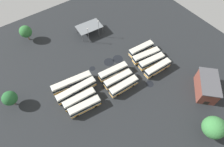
# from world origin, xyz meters

# --- Properties ---
(ground_plane) EXTENTS (110.41, 110.41, 0.00)m
(ground_plane) POSITION_xyz_m (0.00, 0.00, 0.00)
(ground_plane) COLOR black
(bus_row0_slot0) EXTENTS (11.44, 3.74, 3.63)m
(bus_row0_slot0) POSITION_xyz_m (-16.19, -4.33, 1.92)
(bus_row0_slot0) COLOR silver
(bus_row0_slot0) RESTS_ON ground_plane
(bus_row0_slot1) EXTENTS (11.90, 3.24, 3.63)m
(bus_row0_slot1) POSITION_xyz_m (-16.23, -0.87, 1.92)
(bus_row0_slot1) COLOR silver
(bus_row0_slot1) RESTS_ON ground_plane
(bus_row0_slot2) EXTENTS (15.13, 2.99, 3.63)m
(bus_row0_slot2) POSITION_xyz_m (-15.43, 2.85, 1.92)
(bus_row0_slot2) COLOR silver
(bus_row0_slot2) RESTS_ON ground_plane
(bus_row0_slot3) EXTENTS (15.27, 4.50, 3.63)m
(bus_row0_slot3) POSITION_xyz_m (-15.18, 6.67, 1.92)
(bus_row0_slot3) COLOR silver
(bus_row0_slot3) RESTS_ON ground_plane
(bus_row1_slot0) EXTENTS (11.41, 2.89, 3.63)m
(bus_row1_slot0) POSITION_xyz_m (-0.54, -5.58, 1.92)
(bus_row1_slot0) COLOR silver
(bus_row1_slot0) RESTS_ON ground_plane
(bus_row1_slot1) EXTENTS (11.27, 3.23, 3.63)m
(bus_row1_slot1) POSITION_xyz_m (-0.39, -1.98, 1.92)
(bus_row1_slot1) COLOR silver
(bus_row1_slot1) RESTS_ON ground_plane
(bus_row1_slot2) EXTENTS (11.86, 3.59, 3.63)m
(bus_row1_slot2) POSITION_xyz_m (0.13, 1.94, 1.92)
(bus_row1_slot2) COLOR silver
(bus_row1_slot2) RESTS_ON ground_plane
(bus_row2_slot0) EXTENTS (11.42, 2.94, 3.63)m
(bus_row2_slot0) POSITION_xyz_m (15.18, -6.68, 1.92)
(bus_row2_slot0) COLOR silver
(bus_row2_slot0) RESTS_ON ground_plane
(bus_row2_slot1) EXTENTS (11.17, 3.69, 3.63)m
(bus_row2_slot1) POSITION_xyz_m (15.51, -2.83, 1.92)
(bus_row2_slot1) COLOR silver
(bus_row2_slot1) RESTS_ON ground_plane
(bus_row2_slot2) EXTENTS (11.94, 4.12, 3.63)m
(bus_row2_slot2) POSITION_xyz_m (15.72, 0.67, 1.92)
(bus_row2_slot2) COLOR silver
(bus_row2_slot2) RESTS_ON ground_plane
(bus_row2_slot3) EXTENTS (11.16, 3.22, 3.63)m
(bus_row2_slot3) POSITION_xyz_m (16.44, 4.56, 1.92)
(bus_row2_slot3) COLOR silver
(bus_row2_slot3) RESTS_ON ground_plane
(depot_building) EXTENTS (12.83, 12.85, 6.49)m
(depot_building) POSITION_xyz_m (22.88, -23.30, 3.26)
(depot_building) COLOR brown
(depot_building) RESTS_ON ground_plane
(maintenance_shelter) EXTENTS (11.42, 7.75, 3.74)m
(maintenance_shelter) POSITION_xyz_m (5.02, 27.33, 3.57)
(maintenance_shelter) COLOR slate
(maintenance_shelter) RESTS_ON ground_plane
(lamp_post_near_entrance) EXTENTS (0.56, 0.28, 8.81)m
(lamp_post_near_entrance) POSITION_xyz_m (7.28, 22.78, 4.82)
(lamp_post_near_entrance) COLOR slate
(lamp_post_near_entrance) RESTS_ON ground_plane
(lamp_post_by_building) EXTENTS (0.56, 0.28, 7.90)m
(lamp_post_by_building) POSITION_xyz_m (1.69, 22.27, 4.36)
(lamp_post_by_building) COLOR slate
(lamp_post_by_building) RESTS_ON ground_plane
(tree_northeast) EXTENTS (4.95, 4.95, 6.82)m
(tree_northeast) POSITION_xyz_m (-35.43, 11.65, 4.33)
(tree_northeast) COLOR brown
(tree_northeast) RESTS_ON ground_plane
(tree_south_edge) EXTENTS (6.81, 6.81, 8.81)m
(tree_south_edge) POSITION_xyz_m (11.18, -34.07, 5.39)
(tree_south_edge) COLOR brown
(tree_south_edge) RESTS_ON ground_plane
(tree_east_edge) EXTENTS (5.21, 5.21, 7.32)m
(tree_east_edge) POSITION_xyz_m (-19.40, 39.27, 4.71)
(tree_east_edge) COLOR brown
(tree_east_edge) RESTS_ON ground_plane
(tree_northwest) EXTENTS (5.46, 5.46, 8.35)m
(tree_northwest) POSITION_xyz_m (11.99, -34.35, 5.60)
(tree_northwest) COLOR brown
(tree_northwest) RESTS_ON ground_plane
(puddle_near_shelter) EXTENTS (4.27, 4.27, 0.01)m
(puddle_near_shelter) POSITION_xyz_m (6.27, 7.21, 0.00)
(puddle_near_shelter) COLOR black
(puddle_near_shelter) RESTS_ON ground_plane
(puddle_between_rows) EXTENTS (2.67, 2.67, 0.01)m
(puddle_between_rows) POSITION_xyz_m (-16.61, 9.42, 0.00)
(puddle_between_rows) COLOR black
(puddle_between_rows) RESTS_ON ground_plane
(puddle_centre_drain) EXTENTS (3.02, 3.02, 0.01)m
(puddle_centre_drain) POSITION_xyz_m (8.84, -9.58, 0.00)
(puddle_centre_drain) COLOR black
(puddle_centre_drain) RESTS_ON ground_plane
(puddle_front_lane) EXTENTS (2.38, 2.38, 0.01)m
(puddle_front_lane) POSITION_xyz_m (-5.00, 9.03, 0.00)
(puddle_front_lane) COLOR black
(puddle_front_lane) RESTS_ON ground_plane
(puddle_back_corner) EXTENTS (4.23, 4.23, 0.01)m
(puddle_back_corner) POSITION_xyz_m (2.35, 7.94, 0.00)
(puddle_back_corner) COLOR black
(puddle_back_corner) RESTS_ON ground_plane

